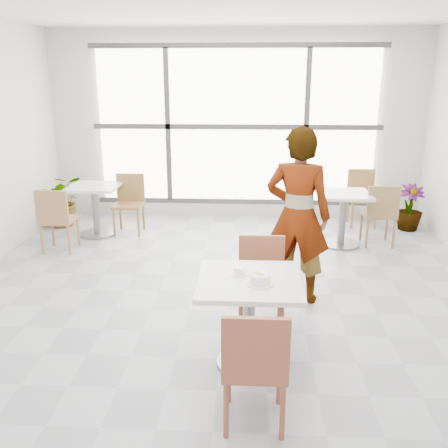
{
  "coord_description": "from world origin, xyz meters",
  "views": [
    {
      "loc": [
        0.22,
        -4.41,
        2.24
      ],
      "look_at": [
        0.0,
        -0.3,
        1.0
      ],
      "focal_mm": 38.87,
      "sensor_mm": 36.0,
      "label": 1
    }
  ],
  "objects_px": {
    "chair_near": "(255,362)",
    "bg_table_left": "(95,203)",
    "bg_table_right": "(343,211)",
    "person": "(298,216)",
    "bg_chair_right_far": "(362,193)",
    "plant_right": "(410,207)",
    "bg_chair_left_near": "(56,216)",
    "coffee_cup": "(239,272)",
    "main_table": "(249,306)",
    "chair_far": "(261,278)",
    "oatmeal_bowl": "(260,279)",
    "bg_chair_right_near": "(380,211)",
    "plant_left": "(63,200)",
    "bg_chair_left_far": "(129,199)"
  },
  "relations": [
    {
      "from": "chair_near",
      "to": "bg_table_left",
      "type": "xyz_separation_m",
      "value": [
        -2.31,
        4.05,
        -0.01
      ]
    },
    {
      "from": "bg_table_right",
      "to": "person",
      "type": "bearing_deg",
      "value": -114.3
    },
    {
      "from": "bg_chair_right_far",
      "to": "plant_right",
      "type": "relative_size",
      "value": 1.24
    },
    {
      "from": "chair_near",
      "to": "bg_table_right",
      "type": "distance_m",
      "value": 3.97
    },
    {
      "from": "bg_table_left",
      "to": "bg_chair_left_near",
      "type": "bearing_deg",
      "value": -109.62
    },
    {
      "from": "coffee_cup",
      "to": "bg_chair_right_far",
      "type": "height_order",
      "value": "bg_chair_right_far"
    },
    {
      "from": "main_table",
      "to": "plant_right",
      "type": "height_order",
      "value": "main_table"
    },
    {
      "from": "chair_far",
      "to": "bg_table_left",
      "type": "relative_size",
      "value": 1.16
    },
    {
      "from": "coffee_cup",
      "to": "oatmeal_bowl",
      "type": "bearing_deg",
      "value": -46.15
    },
    {
      "from": "main_table",
      "to": "plant_right",
      "type": "distance_m",
      "value": 4.52
    },
    {
      "from": "bg_chair_left_near",
      "to": "plant_right",
      "type": "height_order",
      "value": "bg_chair_left_near"
    },
    {
      "from": "coffee_cup",
      "to": "plant_right",
      "type": "xyz_separation_m",
      "value": [
        2.52,
        3.74,
        -0.43
      ]
    },
    {
      "from": "bg_chair_right_near",
      "to": "plant_left",
      "type": "bearing_deg",
      "value": -9.0
    },
    {
      "from": "coffee_cup",
      "to": "bg_table_right",
      "type": "xyz_separation_m",
      "value": [
        1.35,
        2.95,
        -0.29
      ]
    },
    {
      "from": "chair_near",
      "to": "bg_chair_right_near",
      "type": "relative_size",
      "value": 1.0
    },
    {
      "from": "bg_chair_left_far",
      "to": "plant_left",
      "type": "height_order",
      "value": "bg_chair_left_far"
    },
    {
      "from": "oatmeal_bowl",
      "to": "plant_left",
      "type": "bearing_deg",
      "value": 128.04
    },
    {
      "from": "bg_chair_left_far",
      "to": "bg_chair_right_near",
      "type": "distance_m",
      "value": 3.62
    },
    {
      "from": "main_table",
      "to": "oatmeal_bowl",
      "type": "relative_size",
      "value": 3.81
    },
    {
      "from": "bg_table_right",
      "to": "plant_left",
      "type": "xyz_separation_m",
      "value": [
        -4.2,
        0.73,
        -0.08
      ]
    },
    {
      "from": "bg_chair_left_near",
      "to": "plant_right",
      "type": "distance_m",
      "value": 5.15
    },
    {
      "from": "person",
      "to": "bg_chair_right_far",
      "type": "bearing_deg",
      "value": -99.49
    },
    {
      "from": "chair_near",
      "to": "coffee_cup",
      "type": "xyz_separation_m",
      "value": [
        -0.12,
        0.83,
        0.28
      ]
    },
    {
      "from": "person",
      "to": "bg_table_right",
      "type": "relative_size",
      "value": 2.41
    },
    {
      "from": "bg_table_left",
      "to": "bg_chair_left_near",
      "type": "height_order",
      "value": "bg_chair_left_near"
    },
    {
      "from": "chair_far",
      "to": "coffee_cup",
      "type": "height_order",
      "value": "chair_far"
    },
    {
      "from": "main_table",
      "to": "chair_far",
      "type": "height_order",
      "value": "chair_far"
    },
    {
      "from": "oatmeal_bowl",
      "to": "coffee_cup",
      "type": "bearing_deg",
      "value": 133.85
    },
    {
      "from": "plant_right",
      "to": "bg_table_right",
      "type": "bearing_deg",
      "value": -145.75
    },
    {
      "from": "coffee_cup",
      "to": "bg_chair_left_near",
      "type": "height_order",
      "value": "bg_chair_left_near"
    },
    {
      "from": "bg_chair_right_near",
      "to": "coffee_cup",
      "type": "bearing_deg",
      "value": 57.64
    },
    {
      "from": "bg_table_left",
      "to": "bg_chair_left_far",
      "type": "height_order",
      "value": "bg_chair_left_far"
    },
    {
      "from": "person",
      "to": "coffee_cup",
      "type": "bearing_deg",
      "value": 79.74
    },
    {
      "from": "chair_near",
      "to": "bg_table_left",
      "type": "bearing_deg",
      "value": -60.35
    },
    {
      "from": "chair_far",
      "to": "bg_table_right",
      "type": "height_order",
      "value": "chair_far"
    },
    {
      "from": "bg_table_right",
      "to": "chair_far",
      "type": "bearing_deg",
      "value": -115.79
    },
    {
      "from": "bg_table_right",
      "to": "bg_chair_right_far",
      "type": "distance_m",
      "value": 1.16
    },
    {
      "from": "bg_chair_left_far",
      "to": "bg_chair_right_far",
      "type": "distance_m",
      "value": 3.61
    },
    {
      "from": "coffee_cup",
      "to": "bg_chair_right_far",
      "type": "distance_m",
      "value": 4.41
    },
    {
      "from": "person",
      "to": "plant_left",
      "type": "bearing_deg",
      "value": -21.12
    },
    {
      "from": "bg_chair_left_far",
      "to": "bg_chair_right_far",
      "type": "relative_size",
      "value": 1.0
    },
    {
      "from": "person",
      "to": "bg_chair_left_far",
      "type": "xyz_separation_m",
      "value": [
        -2.29,
        2.23,
        -0.4
      ]
    },
    {
      "from": "main_table",
      "to": "chair_far",
      "type": "xyz_separation_m",
      "value": [
        0.11,
        0.61,
        -0.02
      ]
    },
    {
      "from": "main_table",
      "to": "bg_chair_right_near",
      "type": "xyz_separation_m",
      "value": [
        1.78,
        3.01,
        -0.02
      ]
    },
    {
      "from": "bg_table_right",
      "to": "coffee_cup",
      "type": "bearing_deg",
      "value": -114.66
    },
    {
      "from": "chair_near",
      "to": "bg_table_left",
      "type": "distance_m",
      "value": 4.66
    },
    {
      "from": "chair_near",
      "to": "plant_left",
      "type": "xyz_separation_m",
      "value": [
        -2.97,
        4.51,
        -0.09
      ]
    },
    {
      "from": "person",
      "to": "plant_right",
      "type": "xyz_separation_m",
      "value": [
        1.95,
        2.54,
        -0.55
      ]
    },
    {
      "from": "bg_chair_right_far",
      "to": "plant_left",
      "type": "relative_size",
      "value": 1.06
    },
    {
      "from": "chair_far",
      "to": "oatmeal_bowl",
      "type": "xyz_separation_m",
      "value": [
        -0.03,
        -0.71,
        0.29
      ]
    }
  ]
}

